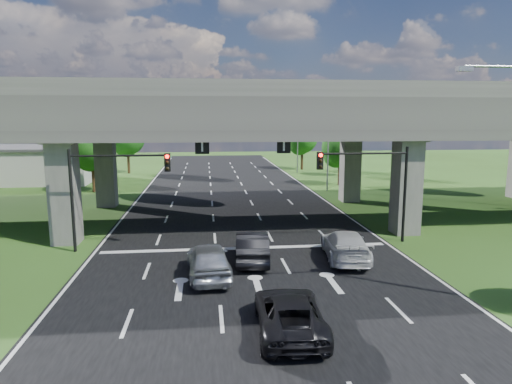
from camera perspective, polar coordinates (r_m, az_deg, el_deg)
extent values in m
plane|color=#2C4917|center=(24.20, -0.53, -9.42)|extent=(160.00, 160.00, 0.00)
cube|color=black|center=(33.79, -2.24, -3.95)|extent=(18.00, 120.00, 0.03)
cube|color=#3C3A37|center=(34.87, -2.57, 9.70)|extent=(80.00, 15.00, 2.00)
cube|color=#5D5A55|center=(27.69, -1.58, 12.90)|extent=(80.00, 0.50, 1.00)
cube|color=#5D5A55|center=(42.14, -3.24, 11.68)|extent=(80.00, 0.50, 1.00)
cube|color=#5D5A55|center=(30.39, -22.88, 0.50)|extent=(1.60, 1.60, 7.00)
cube|color=#5D5A55|center=(41.94, -18.27, 3.03)|extent=(1.60, 1.60, 7.00)
cube|color=#5D5A55|center=(32.01, 18.31, 1.18)|extent=(1.60, 1.60, 7.00)
cube|color=#5D5A55|center=(43.12, 11.71, 3.47)|extent=(1.60, 1.60, 7.00)
cube|color=black|center=(27.86, -6.74, 5.61)|extent=(0.85, 0.06, 0.85)
cube|color=black|center=(28.26, 3.49, 5.71)|extent=(0.85, 0.06, 0.85)
cube|color=#9E9E99|center=(62.74, -28.51, 2.95)|extent=(20.00, 10.00, 4.00)
cylinder|color=black|center=(29.87, 18.10, -0.34)|extent=(0.18, 0.18, 6.00)
cylinder|color=black|center=(28.53, 13.31, 4.71)|extent=(5.50, 0.12, 0.12)
cube|color=black|center=(27.59, 8.00, 3.88)|extent=(0.35, 0.28, 1.05)
sphere|color=#FF0C05|center=(27.41, 8.10, 4.58)|extent=(0.22, 0.22, 0.22)
cylinder|color=black|center=(28.29, -22.01, -1.08)|extent=(0.18, 0.18, 6.00)
cylinder|color=black|center=(27.34, -16.77, 4.37)|extent=(5.50, 0.12, 0.12)
cube|color=black|center=(26.83, -11.01, 3.65)|extent=(0.35, 0.28, 1.05)
sphere|color=#FF0C05|center=(26.64, -11.06, 4.36)|extent=(0.22, 0.22, 0.22)
cylinder|color=gray|center=(20.33, 28.36, 13.64)|extent=(3.00, 0.10, 0.10)
cube|color=gray|center=(19.53, 24.60, 13.84)|extent=(0.60, 0.25, 0.18)
cylinder|color=gray|center=(48.59, 9.02, 5.97)|extent=(0.16, 0.16, 10.00)
cylinder|color=gray|center=(48.18, 7.41, 11.57)|extent=(3.00, 0.10, 0.10)
cube|color=gray|center=(47.84, 5.63, 11.50)|extent=(0.60, 0.25, 0.18)
cylinder|color=gray|center=(64.15, 5.25, 6.85)|extent=(0.16, 0.16, 10.00)
cylinder|color=gray|center=(63.83, 3.97, 11.07)|extent=(3.00, 0.10, 0.10)
cube|color=gray|center=(63.58, 2.61, 11.00)|extent=(0.60, 0.25, 0.18)
cylinder|color=black|center=(50.56, -19.65, 1.85)|extent=(0.36, 0.36, 3.30)
sphere|color=#1D5316|center=(50.28, -19.84, 5.24)|extent=(4.50, 4.50, 4.50)
sphere|color=#1D5316|center=(49.83, -19.55, 6.78)|extent=(3.60, 3.60, 3.60)
sphere|color=#1D5316|center=(50.80, -20.01, 4.25)|extent=(3.30, 3.30, 3.30)
cylinder|color=black|center=(59.01, -20.71, 2.58)|extent=(0.36, 0.36, 2.86)
sphere|color=#1D5316|center=(58.79, -20.86, 5.10)|extent=(3.90, 3.90, 3.90)
sphere|color=#1D5316|center=(58.34, -20.62, 6.24)|extent=(3.12, 3.12, 3.12)
sphere|color=#1D5316|center=(59.31, -21.00, 4.37)|extent=(2.86, 2.86, 2.86)
cylinder|color=black|center=(65.95, -15.65, 3.79)|extent=(0.36, 0.36, 3.52)
sphere|color=#1D5316|center=(65.74, -15.77, 6.56)|extent=(4.80, 4.80, 4.80)
sphere|color=#1D5316|center=(65.33, -15.53, 7.82)|extent=(3.84, 3.84, 3.84)
sphere|color=#1D5316|center=(66.23, -15.94, 5.74)|extent=(3.52, 3.52, 3.52)
cylinder|color=black|center=(53.42, 10.39, 2.50)|extent=(0.36, 0.36, 3.08)
sphere|color=#1D5316|center=(53.16, 10.48, 5.50)|extent=(4.20, 4.20, 4.20)
sphere|color=#1D5316|center=(52.92, 11.03, 6.83)|extent=(3.36, 3.36, 3.36)
sphere|color=#1D5316|center=(53.52, 10.02, 4.64)|extent=(3.08, 3.08, 3.08)
cylinder|color=black|center=(61.91, 10.94, 3.31)|extent=(0.36, 0.36, 2.86)
sphere|color=#1D5316|center=(61.69, 11.02, 5.71)|extent=(3.90, 3.90, 3.90)
sphere|color=#1D5316|center=(61.47, 11.49, 6.78)|extent=(3.12, 3.12, 3.12)
sphere|color=#1D5316|center=(62.04, 10.62, 5.02)|extent=(2.86, 2.86, 2.86)
cylinder|color=black|center=(68.58, 5.77, 4.20)|extent=(0.36, 0.36, 3.30)
sphere|color=#1D5316|center=(68.38, 5.81, 6.70)|extent=(4.50, 4.50, 4.50)
sphere|color=#1D5316|center=(68.12, 6.21, 7.82)|extent=(3.60, 3.60, 3.60)
sphere|color=#1D5316|center=(68.76, 5.48, 5.97)|extent=(3.30, 3.30, 3.30)
imported|color=#B7BABF|center=(22.66, -5.94, -8.46)|extent=(2.37, 5.13, 1.70)
imported|color=black|center=(24.94, -0.51, -6.82)|extent=(2.09, 5.05, 1.63)
imported|color=#B8B8B8|center=(25.75, 11.11, -6.54)|extent=(2.87, 5.65, 1.57)
imported|color=black|center=(17.23, 4.19, -14.86)|extent=(2.64, 5.22, 1.42)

